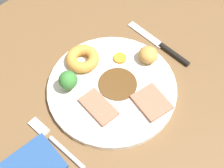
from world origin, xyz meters
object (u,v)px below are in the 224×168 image
at_px(yorkshire_pudding, 83,59).
at_px(folded_napkin, 31,167).
at_px(carrot_coin_front, 120,58).
at_px(dinner_plate, 112,88).
at_px(meat_slice_main, 98,107).
at_px(broccoli_floret, 68,80).
at_px(knife, 163,47).
at_px(meat_slice_under, 152,102).
at_px(fork, 55,142).
at_px(roast_potato_left, 148,55).

relative_size(yorkshire_pudding, folded_napkin, 0.69).
distance_m(yorkshire_pudding, carrot_coin_front, 0.09).
relative_size(dinner_plate, meat_slice_main, 3.46).
height_order(yorkshire_pudding, broccoli_floret, broccoli_floret).
height_order(meat_slice_main, folded_napkin, meat_slice_main).
bearing_deg(knife, meat_slice_under, 121.07).
distance_m(fork, knife, 0.34).
height_order(meat_slice_under, broccoli_floret, broccoli_floret).
height_order(roast_potato_left, knife, roast_potato_left).
distance_m(roast_potato_left, fork, 0.28).
distance_m(meat_slice_under, knife, 0.17).
bearing_deg(folded_napkin, broccoli_floret, 23.94).
bearing_deg(carrot_coin_front, yorkshire_pudding, 139.56).
height_order(knife, folded_napkin, knife).
relative_size(meat_slice_under, roast_potato_left, 1.64).
distance_m(carrot_coin_front, fork, 0.24).
bearing_deg(meat_slice_under, knife, 29.52).
bearing_deg(folded_napkin, fork, 5.89).
bearing_deg(carrot_coin_front, meat_slice_under, -107.27).
distance_m(dinner_plate, broccoli_floret, 0.10).
xyz_separation_m(dinner_plate, knife, (0.17, -0.01, -0.00)).
xyz_separation_m(meat_slice_main, folded_napkin, (-0.18, 0.01, -0.01)).
relative_size(meat_slice_under, carrot_coin_front, 2.51).
bearing_deg(carrot_coin_front, dinner_plate, -150.20).
relative_size(carrot_coin_front, knife, 0.16).
relative_size(broccoli_floret, knife, 0.27).
height_order(broccoli_floret, fork, broccoli_floret).
xyz_separation_m(meat_slice_main, carrot_coin_front, (0.12, 0.05, -0.00)).
height_order(dinner_plate, carrot_coin_front, carrot_coin_front).
xyz_separation_m(dinner_plate, folded_napkin, (-0.23, -0.01, -0.00)).
relative_size(dinner_plate, broccoli_floret, 5.66).
relative_size(dinner_plate, folded_napkin, 2.57).
relative_size(meat_slice_main, fork, 0.54).
height_order(meat_slice_main, carrot_coin_front, meat_slice_main).
distance_m(dinner_plate, knife, 0.17).
distance_m(yorkshire_pudding, roast_potato_left, 0.15).
xyz_separation_m(meat_slice_under, broccoli_floret, (-0.09, 0.15, 0.03)).
bearing_deg(fork, meat_slice_main, -98.34).
bearing_deg(meat_slice_under, folded_napkin, 163.18).
relative_size(meat_slice_main, carrot_coin_front, 2.80).
bearing_deg(dinner_plate, meat_slice_main, -164.52).
height_order(meat_slice_under, yorkshire_pudding, yorkshire_pudding).
distance_m(broccoli_floret, knife, 0.25).
height_order(meat_slice_main, meat_slice_under, same).
distance_m(carrot_coin_front, broccoli_floret, 0.14).
height_order(meat_slice_under, carrot_coin_front, meat_slice_under).
xyz_separation_m(meat_slice_main, knife, (0.23, 0.01, -0.01)).
xyz_separation_m(meat_slice_under, yorkshire_pudding, (-0.03, 0.18, 0.01)).
height_order(dinner_plate, knife, dinner_plate).
bearing_deg(broccoli_floret, meat_slice_main, -84.17).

